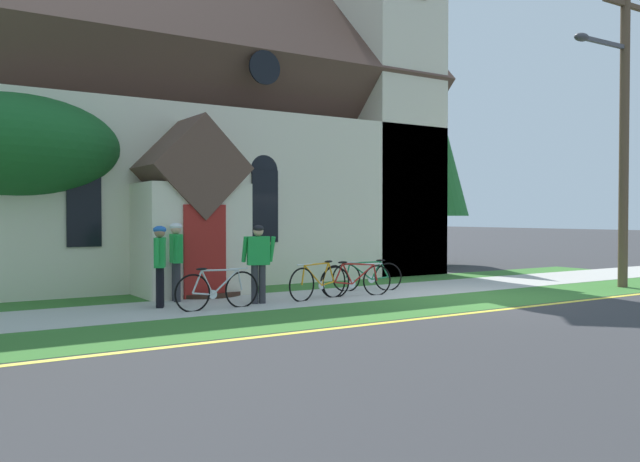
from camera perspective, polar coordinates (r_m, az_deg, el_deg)
ground at (r=18.32m, az=4.06°, el=-4.47°), size 140.00×140.00×0.00m
sidewalk_slab at (r=15.11m, az=0.20°, el=-5.69°), size 32.00×2.53×0.01m
grass_verge at (r=13.19m, az=5.93°, el=-6.73°), size 32.00×2.25×0.01m
church_lawn at (r=16.84m, az=-3.60°, el=-4.97°), size 24.00×1.53×0.01m
curb_paint_stripe at (r=12.23m, az=9.72°, el=-7.38°), size 28.00×0.16×0.01m
church_building at (r=21.67m, az=-9.60°, el=8.21°), size 13.66×11.16×12.51m
church_sign at (r=16.16m, az=-11.05°, el=-0.68°), size 1.72×0.14×2.02m
flower_bed at (r=15.71m, az=-10.18°, el=-5.08°), size 1.90×1.90×0.34m
bicycle_blue at (r=13.17m, az=-8.87°, el=-5.06°), size 1.82×0.12×0.86m
bicycle_white at (r=15.13m, az=3.13°, el=-4.26°), size 1.78×0.34×0.84m
bicycle_black at (r=16.25m, az=4.15°, el=-3.92°), size 1.66×0.68×0.79m
bicycle_silver at (r=14.58m, az=-0.12°, el=-4.42°), size 1.73×0.42×0.87m
cyclist_in_green_jersey at (r=14.47m, az=-12.35°, el=-2.07°), size 0.31×0.72×1.70m
cyclist_in_blue_jersey at (r=13.85m, az=-5.36°, el=-2.33°), size 0.60×0.46×1.66m
cyclist_in_white_jersey at (r=13.59m, az=-13.69°, el=-2.46°), size 0.39×0.64×1.65m
utility_pole at (r=18.88m, az=24.69°, el=10.05°), size 3.12×0.28×8.58m
roadside_conifer at (r=25.43m, az=9.24°, el=8.06°), size 3.12×3.12×7.86m
yard_deciduous_tree at (r=16.53m, az=-25.38°, el=6.50°), size 4.89×4.89×4.59m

